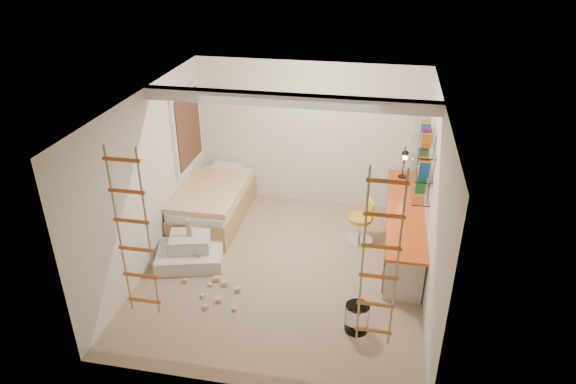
% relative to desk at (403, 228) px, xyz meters
% --- Properties ---
extents(floor, '(4.50, 4.50, 0.00)m').
position_rel_desk_xyz_m(floor, '(-1.72, -0.86, -0.40)').
color(floor, '#9B8664').
rests_on(floor, ground).
extents(ceiling_beam, '(4.00, 0.18, 0.16)m').
position_rel_desk_xyz_m(ceiling_beam, '(-1.72, -0.56, 2.12)').
color(ceiling_beam, white).
rests_on(ceiling_beam, ceiling).
extents(window_frame, '(0.06, 1.15, 1.35)m').
position_rel_desk_xyz_m(window_frame, '(-3.69, 0.64, 1.15)').
color(window_frame, white).
rests_on(window_frame, wall_left).
extents(window_blind, '(0.02, 1.00, 1.20)m').
position_rel_desk_xyz_m(window_blind, '(-3.65, 0.64, 1.15)').
color(window_blind, '#4C2D1E').
rests_on(window_blind, window_frame).
extents(rope_ladder_left, '(0.41, 0.04, 2.13)m').
position_rel_desk_xyz_m(rope_ladder_left, '(-3.07, -2.61, 1.11)').
color(rope_ladder_left, '#CD5423').
rests_on(rope_ladder_left, ceiling).
extents(rope_ladder_right, '(0.41, 0.04, 2.13)m').
position_rel_desk_xyz_m(rope_ladder_right, '(-0.37, -2.61, 1.11)').
color(rope_ladder_right, '#BD6620').
rests_on(rope_ladder_right, ceiling).
extents(waste_bin, '(0.30, 0.30, 0.38)m').
position_rel_desk_xyz_m(waste_bin, '(-0.57, -1.96, -0.21)').
color(waste_bin, white).
rests_on(waste_bin, floor).
extents(desk, '(0.56, 2.80, 0.75)m').
position_rel_desk_xyz_m(desk, '(0.00, 0.00, 0.00)').
color(desk, '#E9551B').
rests_on(desk, floor).
extents(shelves, '(0.25, 1.80, 0.71)m').
position_rel_desk_xyz_m(shelves, '(0.15, 0.27, 1.10)').
color(shelves, white).
rests_on(shelves, wall_right).
extents(bed, '(1.02, 2.00, 0.69)m').
position_rel_desk_xyz_m(bed, '(-3.20, 0.36, -0.07)').
color(bed, '#AD7F51').
rests_on(bed, floor).
extents(task_lamp, '(0.14, 0.36, 0.57)m').
position_rel_desk_xyz_m(task_lamp, '(-0.05, 0.96, 0.73)').
color(task_lamp, black).
rests_on(task_lamp, desk).
extents(swivel_chair, '(0.53, 0.53, 0.75)m').
position_rel_desk_xyz_m(swivel_chair, '(-0.65, 0.12, -0.13)').
color(swivel_chair, gold).
rests_on(swivel_chair, floor).
extents(play_platform, '(1.14, 0.99, 0.44)m').
position_rel_desk_xyz_m(play_platform, '(-3.16, -0.92, -0.23)').
color(play_platform, silver).
rests_on(play_platform, floor).
extents(toy_blocks, '(1.28, 1.19, 0.71)m').
position_rel_desk_xyz_m(toy_blocks, '(-2.78, -1.35, -0.21)').
color(toy_blocks, '#CCB284').
rests_on(toy_blocks, floor).
extents(books, '(0.14, 0.70, 0.92)m').
position_rel_desk_xyz_m(books, '(0.15, 0.27, 1.20)').
color(books, '#1E722D').
rests_on(books, shelves).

